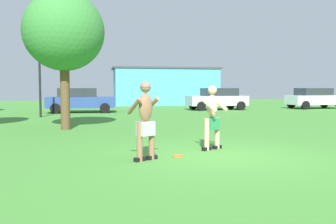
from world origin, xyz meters
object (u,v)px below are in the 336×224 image
(player_with_cap, at_px, (145,117))
(lamp_post, at_px, (39,57))
(frisbee, at_px, (178,156))
(player_in_green, at_px, (212,116))
(car_white_near_post, at_px, (315,98))
(tree_near_building, at_px, (64,32))
(car_silver_far_end, at_px, (217,98))
(car_blue_mid_lot, at_px, (80,100))

(player_with_cap, bearing_deg, lamp_post, 107.79)
(player_with_cap, xyz_separation_m, frisbee, (0.80, 0.30, -0.95))
(player_in_green, distance_m, car_white_near_post, 21.32)
(player_in_green, height_order, lamp_post, lamp_post)
(tree_near_building, bearing_deg, lamp_post, 106.34)
(car_silver_far_end, bearing_deg, car_blue_mid_lot, -173.06)
(tree_near_building, bearing_deg, car_silver_far_end, 48.36)
(frisbee, relative_size, car_silver_far_end, 0.06)
(car_silver_far_end, bearing_deg, player_with_cap, -113.41)
(player_in_green, height_order, car_silver_far_end, player_in_green)
(car_white_near_post, bearing_deg, car_blue_mid_lot, -176.05)
(car_white_near_post, bearing_deg, player_in_green, -129.57)
(frisbee, height_order, car_white_near_post, car_white_near_post)
(player_in_green, distance_m, car_blue_mid_lot, 15.74)
(frisbee, xyz_separation_m, car_silver_far_end, (6.76, 17.15, 0.81))
(player_with_cap, distance_m, tree_near_building, 7.34)
(player_in_green, bearing_deg, lamp_post, 117.01)
(player_in_green, height_order, frisbee, player_in_green)
(player_in_green, xyz_separation_m, lamp_post, (-5.94, 11.66, 2.37))
(car_silver_far_end, bearing_deg, lamp_post, -157.83)
(frisbee, relative_size, car_white_near_post, 0.06)
(car_silver_far_end, relative_size, tree_near_building, 0.85)
(player_with_cap, height_order, car_blue_mid_lot, player_with_cap)
(car_white_near_post, distance_m, tree_near_building, 21.05)
(frisbee, bearing_deg, lamp_post, 111.44)
(car_silver_far_end, bearing_deg, frisbee, -111.51)
(car_white_near_post, distance_m, car_blue_mid_lot, 17.64)
(player_with_cap, bearing_deg, player_in_green, 29.24)
(player_in_green, bearing_deg, tree_near_building, 127.30)
(car_blue_mid_lot, bearing_deg, car_silver_far_end, 6.94)
(player_with_cap, relative_size, car_silver_far_end, 0.40)
(car_white_near_post, relative_size, tree_near_building, 0.85)
(lamp_post, bearing_deg, car_blue_mid_lot, 61.55)
(frisbee, height_order, car_silver_far_end, car_silver_far_end)
(frisbee, xyz_separation_m, tree_near_building, (-3.03, 6.13, 3.67))
(car_blue_mid_lot, bearing_deg, tree_near_building, -90.52)
(car_white_near_post, relative_size, lamp_post, 0.84)
(car_silver_far_end, xyz_separation_m, tree_near_building, (-9.79, -11.01, 2.86))
(car_white_near_post, xyz_separation_m, lamp_post, (-19.53, -4.77, 2.41))
(car_blue_mid_lot, xyz_separation_m, lamp_post, (-1.93, -3.56, 2.41))
(player_with_cap, distance_m, car_silver_far_end, 19.01)
(car_white_near_post, height_order, car_silver_far_end, same)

